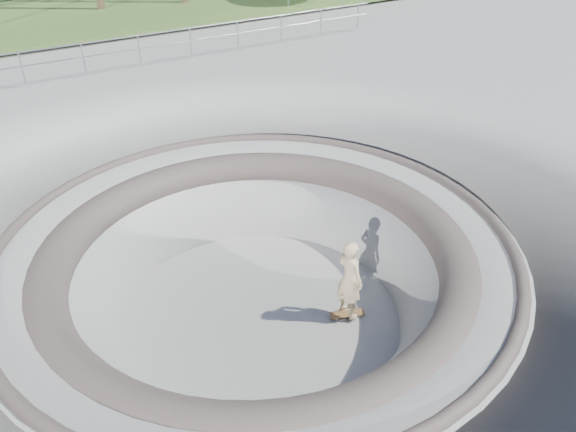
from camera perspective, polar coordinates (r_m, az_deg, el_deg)
name	(u,v)px	position (r m, az deg, el deg)	size (l,w,h in m)	color
ground	(256,242)	(11.09, -3.31, -2.64)	(180.00, 180.00, 0.00)	#9B9A96
skate_bowl	(258,312)	(12.22, -3.05, -9.72)	(14.00, 14.00, 4.10)	#9B9A96
distant_hills	(15,19)	(67.05, -25.98, 17.54)	(103.20, 45.00, 28.60)	brown
safety_railing	(83,58)	(21.25, -20.09, 14.86)	(25.00, 0.06, 1.03)	gray
skateboard	(347,314)	(12.24, 6.03, -9.86)	(0.78, 0.46, 0.08)	brown
skater	(350,279)	(11.64, 6.29, -6.43)	(0.67, 0.44, 1.84)	#CCB284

